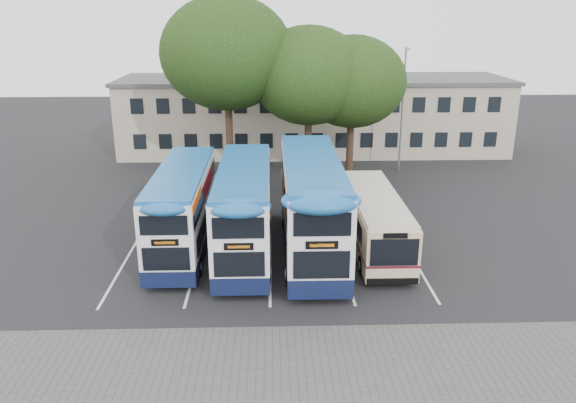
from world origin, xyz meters
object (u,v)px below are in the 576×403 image
at_px(tree_right, 352,82).
at_px(tree_left, 227,53).
at_px(bus_dd_mid, 244,206).
at_px(bus_single, 374,217).
at_px(tree_mid, 309,76).
at_px(bus_dd_right, 312,201).
at_px(lamp_post, 403,103).
at_px(bus_dd_left, 183,206).

bearing_deg(tree_right, tree_left, -178.68).
xyz_separation_m(bus_dd_mid, bus_single, (6.52, 0.41, -0.81)).
height_order(tree_left, tree_mid, tree_left).
bearing_deg(bus_dd_right, bus_single, 7.40).
relative_size(lamp_post, bus_dd_mid, 0.87).
bearing_deg(tree_mid, tree_left, 175.96).
distance_m(tree_right, bus_dd_left, 16.33).
height_order(tree_mid, bus_dd_right, tree_mid).
bearing_deg(tree_right, bus_dd_right, -105.98).
bearing_deg(bus_dd_mid, lamp_post, 53.34).
bearing_deg(bus_dd_left, tree_left, 82.53).
distance_m(lamp_post, tree_right, 4.95).
relative_size(bus_dd_left, bus_single, 1.05).
height_order(tree_right, bus_dd_left, tree_right).
distance_m(tree_left, bus_dd_left, 13.64).
bearing_deg(bus_single, bus_dd_mid, -176.38).
xyz_separation_m(bus_dd_right, bus_single, (3.22, 0.42, -1.02)).
relative_size(tree_right, bus_single, 1.07).
distance_m(tree_mid, bus_dd_mid, 13.58).
xyz_separation_m(tree_right, bus_dd_left, (-10.00, -12.05, -4.62)).
xyz_separation_m(tree_mid, bus_single, (2.62, -11.61, -5.79)).
relative_size(tree_mid, bus_dd_mid, 1.02).
height_order(tree_left, bus_dd_left, tree_left).
relative_size(tree_mid, bus_dd_left, 1.07).
bearing_deg(tree_mid, bus_dd_right, -92.87).
height_order(lamp_post, bus_dd_right, lamp_post).
bearing_deg(bus_single, tree_right, 88.17).
relative_size(bus_dd_left, bus_dd_mid, 0.95).
height_order(bus_dd_mid, bus_dd_right, bus_dd_right).
relative_size(lamp_post, bus_dd_right, 0.80).
distance_m(bus_dd_mid, bus_single, 6.58).
distance_m(bus_dd_left, bus_dd_right, 6.43).
xyz_separation_m(tree_left, bus_dd_mid, (1.54, -12.40, -6.43)).
bearing_deg(bus_single, bus_dd_left, 179.20).
bearing_deg(tree_mid, lamp_post, 21.10).
xyz_separation_m(tree_left, bus_dd_right, (4.84, -12.41, -6.22)).
bearing_deg(bus_dd_left, bus_single, -0.80).
bearing_deg(bus_dd_right, tree_right, 74.02).
xyz_separation_m(bus_dd_left, bus_dd_right, (6.39, -0.55, 0.33)).
xyz_separation_m(bus_dd_left, bus_single, (9.61, -0.14, -0.69)).
bearing_deg(tree_left, tree_mid, -4.04).
height_order(tree_left, bus_dd_mid, tree_left).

